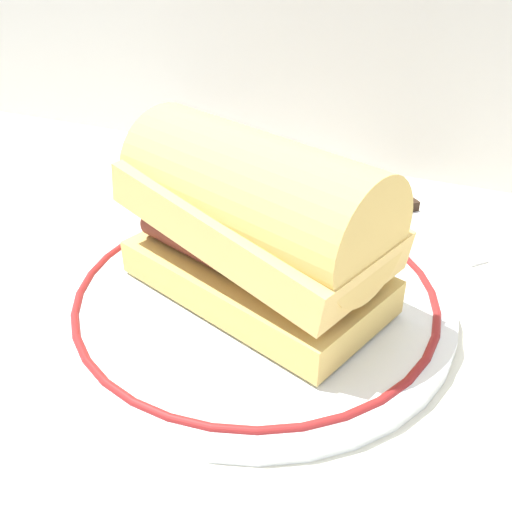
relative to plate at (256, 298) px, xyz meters
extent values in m
plane|color=silver|center=(-0.01, -0.04, -0.01)|extent=(1.50, 1.50, 0.00)
cylinder|color=white|center=(0.00, 0.00, 0.00)|extent=(0.29, 0.29, 0.01)
torus|color=maroon|center=(0.00, 0.00, 0.00)|extent=(0.27, 0.27, 0.01)
cube|color=#DAB962|center=(0.00, 0.00, 0.02)|extent=(0.21, 0.16, 0.03)
cylinder|color=maroon|center=(-0.01, -0.02, 0.04)|extent=(0.17, 0.08, 0.02)
cylinder|color=brown|center=(0.00, 0.00, 0.04)|extent=(0.17, 0.08, 0.02)
cylinder|color=brown|center=(0.01, 0.02, 0.04)|extent=(0.17, 0.08, 0.02)
cube|color=#E0B968|center=(0.00, 0.00, 0.07)|extent=(0.21, 0.16, 0.05)
cylinder|color=#DBB460|center=(0.00, 0.00, 0.09)|extent=(0.21, 0.14, 0.08)
cylinder|color=white|center=(-0.17, 0.18, 0.02)|extent=(0.03, 0.03, 0.05)
sphere|color=silver|center=(-0.17, 0.18, 0.06)|extent=(0.03, 0.03, 0.03)
cube|color=silver|center=(0.12, 0.16, -0.01)|extent=(0.08, 0.08, 0.01)
cube|color=black|center=(0.06, 0.21, 0.00)|extent=(0.05, 0.05, 0.01)
camera|label=1|loc=(0.14, -0.33, 0.27)|focal=41.96mm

